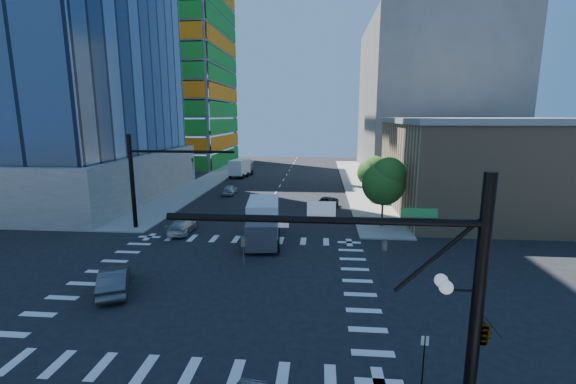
# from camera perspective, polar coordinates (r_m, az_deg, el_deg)

# --- Properties ---
(ground) EXTENTS (160.00, 160.00, 0.00)m
(ground) POSITION_cam_1_polar(r_m,az_deg,el_deg) (26.44, -9.90, -13.05)
(ground) COLOR black
(ground) RESTS_ON ground
(road_markings) EXTENTS (20.00, 20.00, 0.01)m
(road_markings) POSITION_cam_1_polar(r_m,az_deg,el_deg) (26.44, -9.90, -13.04)
(road_markings) COLOR silver
(road_markings) RESTS_ON ground
(sidewalk_ne) EXTENTS (5.00, 60.00, 0.15)m
(sidewalk_ne) POSITION_cam_1_polar(r_m,az_deg,el_deg) (64.45, 10.29, 1.41)
(sidewalk_ne) COLOR gray
(sidewalk_ne) RESTS_ON ground
(sidewalk_nw) EXTENTS (5.00, 60.00, 0.15)m
(sidewalk_nw) POSITION_cam_1_polar(r_m,az_deg,el_deg) (66.91, -11.55, 1.72)
(sidewalk_nw) COLOR gray
(sidewalk_nw) RESTS_ON ground
(construction_building) EXTENTS (25.16, 34.50, 70.60)m
(construction_building) POSITION_cam_1_polar(r_m,az_deg,el_deg) (92.73, -17.51, 19.23)
(construction_building) COLOR gray
(construction_building) RESTS_ON ground
(commercial_building) EXTENTS (20.50, 22.50, 10.60)m
(commercial_building) POSITION_cam_1_polar(r_m,az_deg,el_deg) (49.21, 27.12, 3.56)
(commercial_building) COLOR #9E7F5B
(commercial_building) RESTS_ON ground
(bg_building_ne) EXTENTS (24.00, 30.00, 28.00)m
(bg_building_ne) POSITION_cam_1_polar(r_m,az_deg,el_deg) (80.98, 20.19, 12.76)
(bg_building_ne) COLOR slate
(bg_building_ne) RESTS_ON ground
(signal_mast_se) EXTENTS (10.51, 2.48, 9.00)m
(signal_mast_se) POSITION_cam_1_polar(r_m,az_deg,el_deg) (13.73, 22.71, -14.53)
(signal_mast_se) COLOR black
(signal_mast_se) RESTS_ON sidewalk_se
(signal_mast_nw) EXTENTS (10.20, 0.40, 9.00)m
(signal_mast_nw) POSITION_cam_1_polar(r_m,az_deg,el_deg) (38.83, -20.19, 2.66)
(signal_mast_nw) COLOR black
(signal_mast_nw) RESTS_ON sidewalk_nw
(tree_south) EXTENTS (4.16, 4.16, 6.82)m
(tree_south) POSITION_cam_1_polar(r_m,az_deg,el_deg) (38.16, 14.21, 1.64)
(tree_south) COLOR #382316
(tree_south) RESTS_ON sidewalk_ne
(tree_north) EXTENTS (3.54, 3.52, 5.78)m
(tree_north) POSITION_cam_1_polar(r_m,az_deg,el_deg) (50.05, 12.37, 3.10)
(tree_north) COLOR #382316
(tree_north) RESTS_ON sidewalk_ne
(no_parking_sign) EXTENTS (0.30, 0.06, 2.20)m
(no_parking_sign) POSITION_cam_1_polar(r_m,az_deg,el_deg) (17.59, 19.48, -21.77)
(no_parking_sign) COLOR black
(no_parking_sign) RESTS_ON ground
(car_nb_far) EXTENTS (3.35, 5.11, 1.31)m
(car_nb_far) POSITION_cam_1_polar(r_m,az_deg,el_deg) (45.76, 5.63, -1.68)
(car_nb_far) COLOR black
(car_nb_far) RESTS_ON ground
(car_sb_near) EXTENTS (1.99, 4.62, 1.33)m
(car_sb_near) POSITION_cam_1_polar(r_m,az_deg,el_deg) (37.54, -15.37, -4.87)
(car_sb_near) COLOR silver
(car_sb_near) RESTS_ON ground
(car_sb_mid) EXTENTS (1.67, 4.04, 1.37)m
(car_sb_mid) POSITION_cam_1_polar(r_m,az_deg,el_deg) (54.54, -8.60, 0.36)
(car_sb_mid) COLOR #ADAFB5
(car_sb_mid) RESTS_ON ground
(car_sb_cross) EXTENTS (3.39, 4.91, 1.53)m
(car_sb_cross) POSITION_cam_1_polar(r_m,az_deg,el_deg) (26.78, -24.36, -11.81)
(car_sb_cross) COLOR #46474B
(car_sb_cross) RESTS_ON ground
(box_truck_near) EXTENTS (3.58, 6.99, 3.53)m
(box_truck_near) POSITION_cam_1_polar(r_m,az_deg,el_deg) (33.27, -3.75, -4.94)
(box_truck_near) COLOR black
(box_truck_near) RESTS_ON ground
(box_truck_far) EXTENTS (3.48, 6.45, 3.22)m
(box_truck_far) POSITION_cam_1_polar(r_m,az_deg,el_deg) (70.36, -6.89, 3.43)
(box_truck_far) COLOR black
(box_truck_far) RESTS_ON ground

